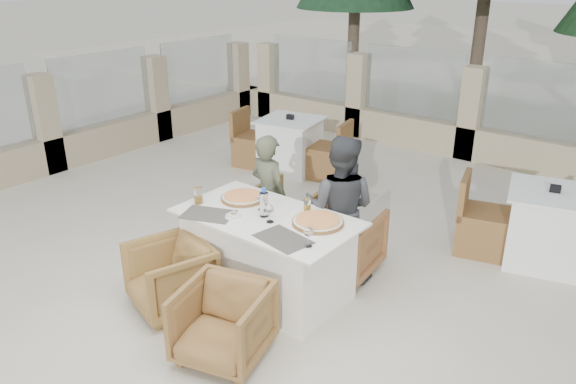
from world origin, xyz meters
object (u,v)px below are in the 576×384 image
Objects in this scene: beer_glass_left at (198,195)px; olive_dish at (234,215)px; pizza_left at (243,197)px; armchair_near_left at (171,276)px; armchair_far_left at (288,214)px; bg_table_b at (548,228)px; armchair_near_right at (223,323)px; bg_table_a at (290,145)px; pizza_right at (318,221)px; armchair_far_right at (342,241)px; diner_right at (340,208)px; wine_glass_near at (270,212)px; beer_glass_right at (307,205)px; wine_glass_corner at (308,236)px; water_bottle at (264,202)px; diner_left at (269,195)px; dining_table at (267,255)px; wine_glass_centre at (261,200)px.

olive_dish is at bearing -2.71° from beer_glass_left.
pizza_left reaches higher than armchair_near_left.
bg_table_b is at bearing -155.21° from armchair_far_left.
armchair_near_right is 4.16m from bg_table_a.
armchair_near_right is (-0.12, -1.05, -0.50)m from pizza_right.
armchair_near_right is (1.00, -0.73, -0.55)m from beer_glass_left.
diner_right is (0.02, -0.09, 0.39)m from armchair_far_right.
wine_glass_near is 0.34m from olive_dish.
diner_right is at bearing 101.78° from pizza_right.
diner_right is at bearing 71.42° from beer_glass_right.
bg_table_a is at bearing 129.03° from armchair_near_left.
wine_glass_corner is 0.26× the size of armchair_far_left.
wine_glass_corner is at bearing 51.29° from armchair_near_right.
beer_glass_right is 1.13× the size of olive_dish.
beer_glass_right is 0.69m from armchair_far_right.
beer_glass_right is at bearing 52.95° from water_bottle.
armchair_near_right is at bearing -84.97° from beer_glass_right.
bg_table_a is (-1.80, 2.67, -0.52)m from water_bottle.
pizza_left is 0.57× the size of armchair_far_left.
armchair_near_left is at bearing 95.33° from diner_left.
armchair_far_left is at bearing -36.55° from diner_right.
pizza_right is 0.63× the size of armchair_far_right.
dining_table reaches higher than armchair_far_left.
olive_dish reaches higher than armchair_near_right.
dining_table is 3.22m from bg_table_a.
pizza_right reaches higher than bg_table_b.
beer_glass_right is 1.07m from armchair_far_left.
bg_table_a is (-1.92, 2.74, -0.48)m from wine_glass_near.
armchair_far_left is at bearing -86.20° from diner_left.
armchair_far_left is at bearing 113.17° from wine_glass_centre.
wine_glass_centre is 0.13× the size of diner_right.
beer_glass_left is 0.22× the size of armchair_far_right.
beer_glass_right is 0.39m from diner_right.
diner_left is at bearing 127.23° from water_bottle.
armchair_near_right is at bearing -70.52° from bg_table_a.
water_bottle reaches higher than dining_table.
diner_left is (0.18, 0.79, -0.21)m from beer_glass_left.
beer_glass_right is at bearing 145.74° from pizza_right.
pizza_right is (0.44, 0.15, 0.41)m from dining_table.
diner_left is at bearing 124.45° from wine_glass_centre.
diner_left reaches higher than armchair_near_left.
armchair_far_left is 2.00m from armchair_near_right.
armchair_near_right is (0.23, -0.83, -0.56)m from wine_glass_near.
dining_table is 0.81m from armchair_far_right.
wine_glass_corner is at bearing -61.37° from bg_table_a.
diner_left is (-0.37, 0.54, -0.23)m from wine_glass_centre.
beer_glass_right is at bearing 49.22° from olive_dish.
diner_right reaches higher than pizza_left.
water_bottle is 0.14m from wine_glass_near.
diner_right is (0.36, 0.67, -0.20)m from water_bottle.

